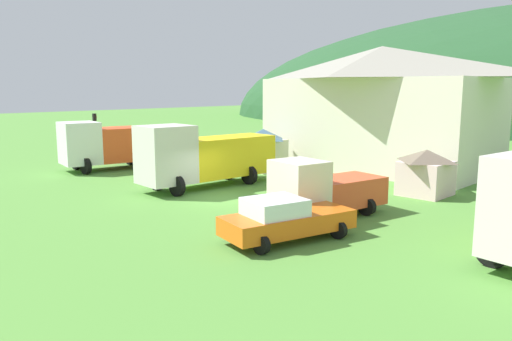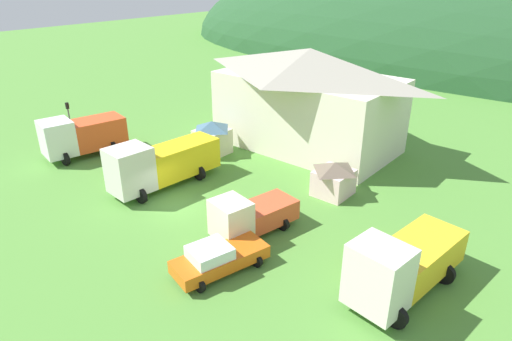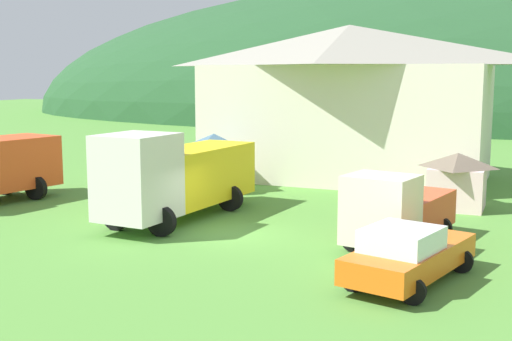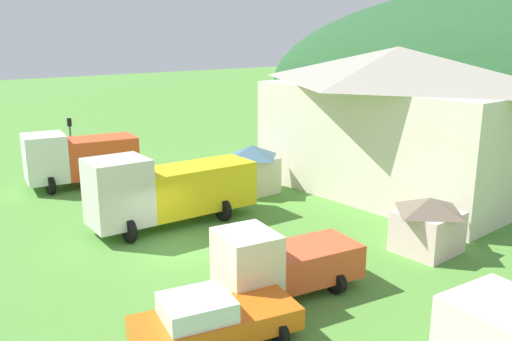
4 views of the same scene
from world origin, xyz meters
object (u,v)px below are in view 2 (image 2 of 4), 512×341
(service_pickup_orange, at_px, (218,258))
(light_truck_cream, at_px, (249,215))
(heavy_rig_striped, at_px, (402,265))
(traffic_light_west, at_px, (70,118))
(play_shed_cream, at_px, (212,137))
(traffic_cone_near_pickup, at_px, (162,155))
(play_shed_pink, at_px, (334,178))
(flatbed_truck_yellow, at_px, (160,163))
(depot_building, at_px, (308,98))
(heavy_rig_white, at_px, (81,135))

(service_pickup_orange, bearing_deg, light_truck_cream, -149.26)
(heavy_rig_striped, height_order, traffic_light_west, traffic_light_west)
(play_shed_cream, distance_m, light_truck_cream, 12.96)
(light_truck_cream, bearing_deg, service_pickup_orange, 27.59)
(play_shed_cream, distance_m, service_pickup_orange, 16.17)
(heavy_rig_striped, bearing_deg, traffic_cone_near_pickup, -91.92)
(play_shed_pink, relative_size, traffic_light_west, 0.71)
(heavy_rig_striped, bearing_deg, play_shed_cream, -101.74)
(light_truck_cream, xyz_separation_m, heavy_rig_striped, (9.00, 0.67, 0.44))
(play_shed_cream, xyz_separation_m, play_shed_pink, (11.74, 0.10, -0.22))
(flatbed_truck_yellow, bearing_deg, play_shed_cream, -161.77)
(traffic_cone_near_pickup, bearing_deg, play_shed_pink, 12.21)
(depot_building, height_order, traffic_cone_near_pickup, depot_building)
(flatbed_truck_yellow, relative_size, light_truck_cream, 1.51)
(flatbed_truck_yellow, bearing_deg, traffic_light_west, -87.42)
(heavy_rig_striped, bearing_deg, flatbed_truck_yellow, -82.58)
(heavy_rig_striped, relative_size, traffic_light_west, 2.02)
(depot_building, relative_size, light_truck_cream, 2.84)
(play_shed_cream, height_order, traffic_cone_near_pickup, play_shed_cream)
(play_shed_cream, xyz_separation_m, traffic_cone_near_pickup, (-2.99, -3.09, -1.48))
(heavy_rig_striped, relative_size, service_pickup_orange, 1.41)
(depot_building, relative_size, heavy_rig_striped, 2.11)
(play_shed_cream, distance_m, flatbed_truck_yellow, 7.01)
(depot_building, distance_m, traffic_cone_near_pickup, 13.35)
(heavy_rig_white, bearing_deg, play_shed_pink, 121.50)
(light_truck_cream, bearing_deg, play_shed_cream, -114.07)
(flatbed_truck_yellow, height_order, traffic_light_west, traffic_light_west)
(play_shed_pink, relative_size, flatbed_truck_yellow, 0.31)
(play_shed_cream, relative_size, flatbed_truck_yellow, 0.34)
(heavy_rig_white, xyz_separation_m, flatbed_truck_yellow, (9.72, 0.46, 0.04))
(light_truck_cream, bearing_deg, play_shed_pink, -177.52)
(heavy_rig_striped, height_order, service_pickup_orange, heavy_rig_striped)
(flatbed_truck_yellow, height_order, traffic_cone_near_pickup, flatbed_truck_yellow)
(flatbed_truck_yellow, bearing_deg, heavy_rig_white, -82.71)
(heavy_rig_white, height_order, flatbed_truck_yellow, flatbed_truck_yellow)
(light_truck_cream, bearing_deg, heavy_rig_striped, 105.49)
(service_pickup_orange, bearing_deg, heavy_rig_striped, 133.26)
(flatbed_truck_yellow, bearing_deg, heavy_rig_striped, 94.49)
(play_shed_cream, relative_size, play_shed_pink, 1.08)
(play_shed_cream, height_order, heavy_rig_striped, heavy_rig_striped)
(play_shed_pink, xyz_separation_m, service_pickup_orange, (-0.09, -11.29, -0.43))
(traffic_cone_near_pickup, bearing_deg, play_shed_cream, 45.88)
(heavy_rig_striped, bearing_deg, service_pickup_orange, -53.65)
(flatbed_truck_yellow, bearing_deg, traffic_cone_near_pickup, -124.08)
(play_shed_cream, relative_size, traffic_cone_near_pickup, 5.78)
(traffic_light_west, relative_size, traffic_cone_near_pickup, 7.55)
(play_shed_cream, relative_size, service_pickup_orange, 0.53)
(heavy_rig_white, relative_size, light_truck_cream, 1.23)
(flatbed_truck_yellow, relative_size, traffic_light_west, 2.26)
(play_shed_cream, distance_m, heavy_rig_striped, 20.73)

